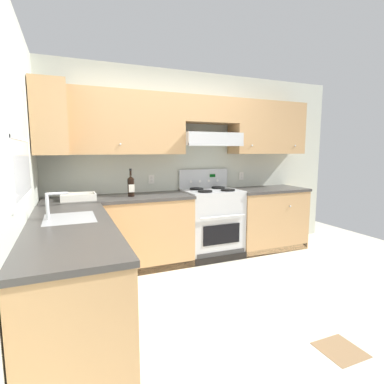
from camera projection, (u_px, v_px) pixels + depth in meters
name	position (u px, v px, depth m)	size (l,w,h in m)	color
ground_plane	(215.00, 305.00, 2.88)	(7.04, 7.04, 0.00)	beige
floor_accent_tile	(340.00, 350.00, 2.22)	(0.30, 0.30, 0.01)	olive
wall_back	(192.00, 150.00, 4.23)	(4.68, 0.57, 2.55)	beige
wall_left	(18.00, 167.00, 2.29)	(0.47, 4.00, 2.55)	beige
counter_back_run	(185.00, 227.00, 4.02)	(3.60, 0.65, 0.91)	tan
counter_left_run	(74.00, 281.00, 2.34)	(0.63, 1.91, 1.13)	tan
stove	(212.00, 222.00, 4.18)	(0.76, 0.62, 1.20)	#B7BABC
wine_bottle	(131.00, 186.00, 3.65)	(0.08, 0.08, 0.34)	black
bowl	(78.00, 198.00, 3.40)	(0.38, 0.26, 0.07)	white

